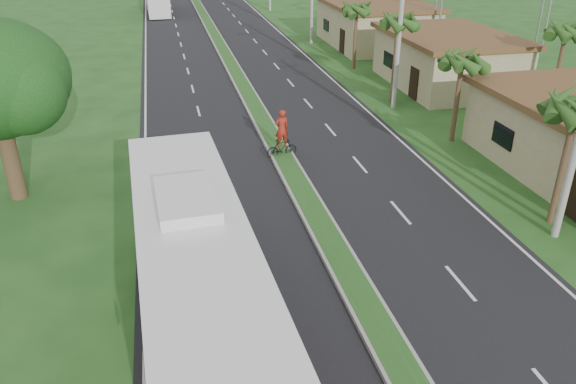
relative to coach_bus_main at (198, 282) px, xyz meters
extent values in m
plane|color=#1E481A|center=(5.09, 1.36, -2.39)|extent=(180.00, 180.00, 0.00)
cube|color=black|center=(5.09, 21.36, -2.38)|extent=(14.00, 160.00, 0.02)
cube|color=gray|center=(5.09, 21.36, -2.29)|extent=(1.20, 160.00, 0.17)
cube|color=#1E481A|center=(5.09, 21.36, -2.20)|extent=(0.95, 160.00, 0.02)
cube|color=silver|center=(-1.61, 21.36, -2.39)|extent=(0.12, 160.00, 0.01)
cube|color=silver|center=(11.79, 21.36, -2.39)|extent=(0.12, 160.00, 0.01)
cube|color=tan|center=(19.09, 23.36, -0.71)|extent=(7.00, 10.00, 3.35)
cube|color=brown|center=(19.09, 23.36, 1.12)|extent=(7.60, 10.60, 0.32)
cube|color=tan|center=(19.09, 37.36, -0.64)|extent=(8.00, 11.00, 3.50)
cube|color=brown|center=(19.09, 37.36, 1.27)|extent=(8.60, 11.60, 0.32)
cylinder|color=#473321|center=(14.09, 4.36, 0.11)|extent=(0.26, 0.26, 5.00)
cylinder|color=#473321|center=(14.49, 13.36, -0.09)|extent=(0.26, 0.26, 4.60)
cylinder|color=#473321|center=(13.89, 20.36, 0.31)|extent=(0.26, 0.26, 5.40)
cylinder|color=#473321|center=(14.39, 29.36, 0.01)|extent=(0.26, 0.26, 4.80)
cylinder|color=#473321|center=(22.59, 16.36, 0.21)|extent=(0.26, 0.26, 5.20)
cylinder|color=#473321|center=(-6.91, 11.36, -0.39)|extent=(0.70, 0.70, 4.00)
sphere|color=#103E15|center=(-5.71, 10.36, 2.51)|extent=(3.40, 3.40, 3.40)
cylinder|color=gray|center=(13.59, 19.36, 3.61)|extent=(0.28, 0.28, 12.00)
cube|color=silver|center=(0.00, -0.07, -0.12)|extent=(3.48, 13.54, 3.52)
cube|color=black|center=(-0.03, 0.60, 0.65)|extent=(3.39, 10.87, 1.41)
cube|color=#B50F2A|center=(0.07, -1.41, -0.83)|extent=(3.14, 5.95, 0.61)
cube|color=gold|center=(-0.01, 0.27, -1.11)|extent=(3.01, 3.50, 0.28)
cube|color=silver|center=(-0.07, 1.27, 1.80)|extent=(1.70, 2.76, 0.31)
cylinder|color=black|center=(-1.44, 3.44, -1.80)|extent=(0.42, 1.18, 1.16)
cylinder|color=black|center=(1.08, 3.57, -1.80)|extent=(0.42, 1.18, 1.16)
cube|color=#DF5916|center=(-0.08, 59.56, -1.26)|extent=(2.66, 5.47, 0.34)
cylinder|color=black|center=(-1.05, 55.85, -1.91)|extent=(0.32, 0.95, 0.94)
cylinder|color=black|center=(1.11, 55.91, -1.91)|extent=(0.32, 0.95, 0.94)
cylinder|color=black|center=(-1.32, 64.67, -1.91)|extent=(0.32, 0.95, 0.94)
cylinder|color=black|center=(0.84, 64.73, -1.91)|extent=(0.32, 0.95, 0.94)
imported|color=black|center=(5.08, 13.13, -1.91)|extent=(1.62, 0.67, 0.95)
imported|color=maroon|center=(5.08, 13.13, -0.87)|extent=(0.76, 0.56, 1.93)
camera|label=1|loc=(-0.36, -12.27, 8.64)|focal=35.00mm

